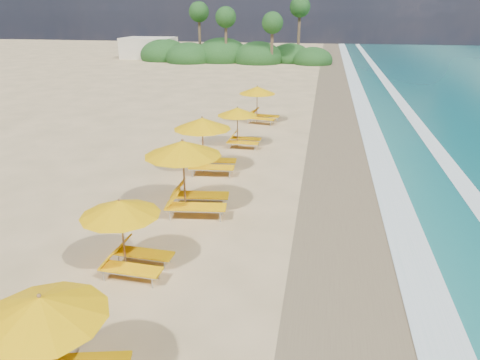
{
  "coord_description": "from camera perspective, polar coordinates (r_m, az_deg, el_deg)",
  "views": [
    {
      "loc": [
        2.63,
        -14.16,
        6.77
      ],
      "look_at": [
        0.0,
        0.0,
        1.2
      ],
      "focal_mm": 33.52,
      "sensor_mm": 36.0,
      "label": 1
    }
  ],
  "objects": [
    {
      "name": "treeline",
      "position": [
        61.26,
        -1.4,
        15.73
      ],
      "size": [
        25.8,
        8.8,
        9.74
      ],
      "color": "#163D14",
      "rests_on": "ground"
    },
    {
      "name": "beach_building",
      "position": [
        67.08,
        -11.5,
        16.16
      ],
      "size": [
        7.0,
        5.0,
        2.8
      ],
      "primitive_type": "cube",
      "color": "beige",
      "rests_on": "ground"
    },
    {
      "name": "station_5",
      "position": [
        23.05,
        0.06,
        7.1
      ],
      "size": [
        2.27,
        2.1,
        2.09
      ],
      "rotation": [
        0.0,
        0.0,
        -0.02
      ],
      "color": "olive",
      "rests_on": "ground"
    },
    {
      "name": "station_4",
      "position": [
        19.31,
        -4.19,
        4.93
      ],
      "size": [
        2.85,
        2.68,
        2.49
      ],
      "rotation": [
        0.0,
        0.0,
        0.1
      ],
      "color": "olive",
      "rests_on": "ground"
    },
    {
      "name": "station_1",
      "position": [
        8.96,
        -22.15,
        -18.5
      ],
      "size": [
        2.81,
        2.71,
        2.29
      ],
      "rotation": [
        0.0,
        0.0,
        0.24
      ],
      "color": "olive",
      "rests_on": "ground"
    },
    {
      "name": "station_3",
      "position": [
        15.45,
        -6.41,
        1.05
      ],
      "size": [
        3.1,
        2.93,
        2.67
      ],
      "rotation": [
        0.0,
        0.0,
        0.12
      ],
      "color": "olive",
      "rests_on": "ground"
    },
    {
      "name": "wet_sand",
      "position": [
        15.75,
        14.51,
        -5.02
      ],
      "size": [
        4.0,
        160.0,
        0.01
      ],
      "primitive_type": "cube",
      "color": "olive",
      "rests_on": "ground"
    },
    {
      "name": "station_2",
      "position": [
        12.32,
        -14.07,
        -6.4
      ],
      "size": [
        2.38,
        2.21,
        2.15
      ],
      "rotation": [
        0.0,
        0.0,
        -0.05
      ],
      "color": "olive",
      "rests_on": "ground"
    },
    {
      "name": "surf_foam",
      "position": [
        16.2,
        24.1,
        -5.44
      ],
      "size": [
        4.0,
        160.0,
        0.01
      ],
      "color": "white",
      "rests_on": "ground"
    },
    {
      "name": "station_6",
      "position": [
        28.12,
        2.53,
        9.89
      ],
      "size": [
        2.78,
        2.66,
        2.3
      ],
      "rotation": [
        0.0,
        0.0,
        -0.2
      ],
      "color": "olive",
      "rests_on": "ground"
    },
    {
      "name": "ground",
      "position": [
        15.91,
        -0.0,
        -4.03
      ],
      "size": [
        160.0,
        160.0,
        0.0
      ],
      "primitive_type": "plane",
      "color": "#D7B57E",
      "rests_on": "ground"
    }
  ]
}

